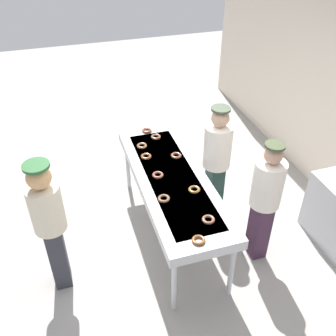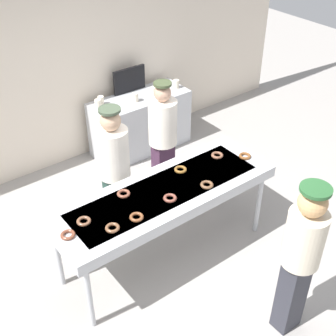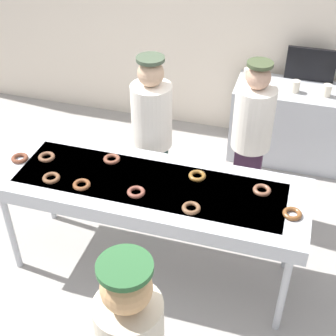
# 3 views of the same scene
# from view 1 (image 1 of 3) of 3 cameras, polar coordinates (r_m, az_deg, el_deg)

# --- Properties ---
(ground_plane) EXTENTS (16.00, 16.00, 0.00)m
(ground_plane) POSITION_cam_1_polar(r_m,az_deg,el_deg) (5.14, 0.48, -9.43)
(ground_plane) COLOR #9E9993
(fryer_conveyor) EXTENTS (2.40, 0.80, 0.92)m
(fryer_conveyor) POSITION_cam_1_polar(r_m,az_deg,el_deg) (4.57, 0.53, -1.93)
(fryer_conveyor) COLOR #B7BABF
(fryer_conveyor) RESTS_ON ground
(chocolate_donut_0) EXTENTS (0.18, 0.18, 0.03)m
(chocolate_donut_0) POSITION_cam_1_polar(r_m,az_deg,el_deg) (3.97, 6.02, -7.63)
(chocolate_donut_0) COLOR brown
(chocolate_donut_0) RESTS_ON fryer_conveyor
(chocolate_donut_1) EXTENTS (0.16, 0.16, 0.03)m
(chocolate_donut_1) POSITION_cam_1_polar(r_m,az_deg,el_deg) (5.38, -3.17, 5.59)
(chocolate_donut_1) COLOR brown
(chocolate_donut_1) RESTS_ON fryer_conveyor
(chocolate_donut_2) EXTENTS (0.18, 0.18, 0.03)m
(chocolate_donut_2) POSITION_cam_1_polar(r_m,az_deg,el_deg) (5.05, -3.89, 3.31)
(chocolate_donut_2) COLOR brown
(chocolate_donut_2) RESTS_ON fryer_conveyor
(chocolate_donut_3) EXTENTS (0.19, 0.19, 0.03)m
(chocolate_donut_3) POSITION_cam_1_polar(r_m,az_deg,el_deg) (4.19, -0.62, -4.57)
(chocolate_donut_3) COLOR brown
(chocolate_donut_3) RESTS_ON fryer_conveyor
(chocolate_donut_4) EXTENTS (0.17, 0.17, 0.03)m
(chocolate_donut_4) POSITION_cam_1_polar(r_m,az_deg,el_deg) (4.52, -1.52, -1.04)
(chocolate_donut_4) COLOR brown
(chocolate_donut_4) RESTS_ON fryer_conveyor
(chocolate_donut_5) EXTENTS (0.18, 0.18, 0.03)m
(chocolate_donut_5) POSITION_cam_1_polar(r_m,az_deg,el_deg) (3.76, 4.57, -10.64)
(chocolate_donut_5) COLOR brown
(chocolate_donut_5) RESTS_ON fryer_conveyor
(chocolate_donut_6) EXTENTS (0.18, 0.18, 0.03)m
(chocolate_donut_6) POSITION_cam_1_polar(r_m,az_deg,el_deg) (4.32, 3.92, -3.21)
(chocolate_donut_6) COLOR brown
(chocolate_donut_6) RESTS_ON fryer_conveyor
(chocolate_donut_7) EXTENTS (0.18, 0.18, 0.03)m
(chocolate_donut_7) POSITION_cam_1_polar(r_m,az_deg,el_deg) (4.85, 1.21, 1.87)
(chocolate_donut_7) COLOR brown
(chocolate_donut_7) RESTS_ON fryer_conveyor
(chocolate_donut_8) EXTENTS (0.15, 0.15, 0.03)m
(chocolate_donut_8) POSITION_cam_1_polar(r_m,az_deg,el_deg) (4.84, -3.27, 1.74)
(chocolate_donut_8) COLOR brown
(chocolate_donut_8) RESTS_ON fryer_conveyor
(chocolate_donut_9) EXTENTS (0.18, 0.18, 0.03)m
(chocolate_donut_9) POSITION_cam_1_polar(r_m,az_deg,el_deg) (5.23, -1.82, 4.66)
(chocolate_donut_9) COLOR brown
(chocolate_donut_9) RESTS_ON fryer_conveyor
(worker_baker) EXTENTS (0.35, 0.35, 1.63)m
(worker_baker) POSITION_cam_1_polar(r_m,az_deg,el_deg) (4.87, 7.25, 1.54)
(worker_baker) COLOR #1E3932
(worker_baker) RESTS_ON ground
(worker_assistant) EXTENTS (0.34, 0.34, 1.59)m
(worker_assistant) POSITION_cam_1_polar(r_m,az_deg,el_deg) (4.41, 14.25, -4.15)
(worker_assistant) COLOR #3B2138
(worker_assistant) RESTS_ON ground
(customer_waiting) EXTENTS (0.33, 0.33, 1.65)m
(customer_waiting) POSITION_cam_1_polar(r_m,az_deg,el_deg) (4.10, -17.19, -7.54)
(customer_waiting) COLOR #2D2E37
(customer_waiting) RESTS_ON ground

